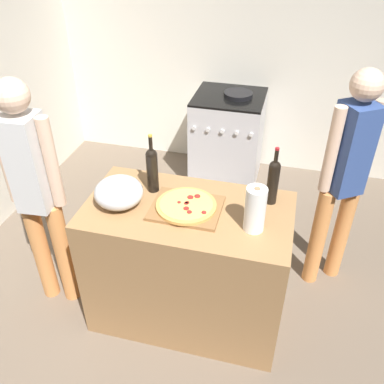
% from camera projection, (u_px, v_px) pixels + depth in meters
% --- Properties ---
extents(ground_plane, '(4.46, 3.46, 0.02)m').
position_uv_depth(ground_plane, '(219.00, 248.00, 3.46)').
color(ground_plane, '#6B5B4C').
extents(kitchen_wall_rear, '(4.46, 0.10, 2.60)m').
position_uv_depth(kitchen_wall_rear, '(256.00, 39.00, 3.89)').
color(kitchen_wall_rear, silver).
rests_on(kitchen_wall_rear, ground_plane).
extents(counter, '(1.21, 0.66, 0.90)m').
position_uv_depth(counter, '(188.00, 264.00, 2.66)').
color(counter, '#9E7247').
rests_on(counter, ground_plane).
extents(cutting_board, '(0.40, 0.32, 0.02)m').
position_uv_depth(cutting_board, '(186.00, 208.00, 2.39)').
color(cutting_board, olive).
rests_on(cutting_board, counter).
extents(pizza, '(0.35, 0.35, 0.03)m').
position_uv_depth(pizza, '(186.00, 205.00, 2.38)').
color(pizza, tan).
rests_on(pizza, cutting_board).
extents(mixing_bowl, '(0.28, 0.28, 0.17)m').
position_uv_depth(mixing_bowl, '(119.00, 192.00, 2.39)').
color(mixing_bowl, '#B2B2B7').
rests_on(mixing_bowl, counter).
extents(paper_towel_roll, '(0.11, 0.11, 0.26)m').
position_uv_depth(paper_towel_roll, '(255.00, 209.00, 2.18)').
color(paper_towel_roll, white).
rests_on(paper_towel_roll, counter).
extents(wine_bottle_green, '(0.07, 0.07, 0.36)m').
position_uv_depth(wine_bottle_green, '(273.00, 180.00, 2.37)').
color(wine_bottle_green, black).
rests_on(wine_bottle_green, counter).
extents(wine_bottle_clear, '(0.07, 0.07, 0.38)m').
position_uv_depth(wine_bottle_clear, '(152.00, 168.00, 2.47)').
color(wine_bottle_clear, black).
rests_on(wine_bottle_clear, counter).
extents(stove, '(0.65, 0.64, 0.92)m').
position_uv_depth(stove, '(227.00, 138.00, 4.09)').
color(stove, '#B7B7BC').
rests_on(stove, ground_plane).
extents(person_in_stripes, '(0.36, 0.22, 1.62)m').
position_uv_depth(person_in_stripes, '(36.00, 190.00, 2.52)').
color(person_in_stripes, '#D88C4C').
rests_on(person_in_stripes, ground_plane).
extents(person_in_red, '(0.31, 0.27, 1.61)m').
position_uv_depth(person_in_red, '(345.00, 174.00, 2.67)').
color(person_in_red, '#D88C4C').
rests_on(person_in_red, ground_plane).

